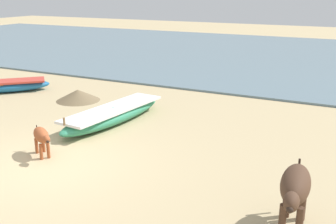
% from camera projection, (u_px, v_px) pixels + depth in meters
% --- Properties ---
extents(ground, '(80.00, 80.00, 0.00)m').
position_uv_depth(ground, '(49.00, 164.00, 9.38)').
color(ground, tan).
extents(sea_water, '(60.00, 20.00, 0.08)m').
position_uv_depth(sea_water, '(258.00, 55.00, 24.68)').
color(sea_water, slate).
rests_on(sea_water, ground).
extents(fishing_boat_0, '(1.37, 4.30, 0.67)m').
position_uv_depth(fishing_boat_0, '(113.00, 114.00, 12.24)').
color(fishing_boat_0, '#338C66').
rests_on(fishing_boat_0, ground).
extents(fishing_boat_2, '(2.80, 2.79, 0.64)m').
position_uv_depth(fishing_boat_2, '(9.00, 86.00, 15.92)').
color(fishing_boat_2, '#1E669E').
rests_on(fishing_boat_2, ground).
extents(cow_adult_dark, '(0.59, 1.67, 1.08)m').
position_uv_depth(cow_adult_dark, '(295.00, 188.00, 6.61)').
color(cow_adult_dark, '#4C3323').
rests_on(cow_adult_dark, ground).
extents(calf_far_rust, '(0.99, 0.75, 0.70)m').
position_uv_depth(calf_far_rust, '(42.00, 136.00, 9.71)').
color(calf_far_rust, '#9E4C28').
rests_on(calf_far_rust, ground).
extents(debris_pile_0, '(2.21, 2.21, 0.40)m').
position_uv_depth(debris_pile_0, '(78.00, 95.00, 14.68)').
color(debris_pile_0, '#7A6647').
rests_on(debris_pile_0, ground).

